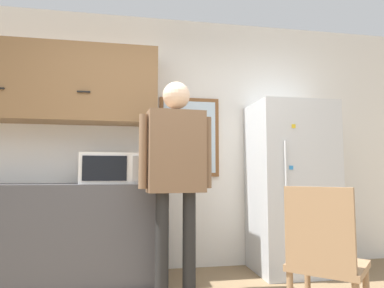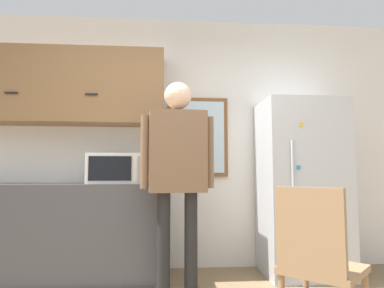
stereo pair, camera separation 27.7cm
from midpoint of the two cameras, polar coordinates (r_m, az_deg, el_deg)
back_wall at (r=3.72m, az=-7.44°, el=0.63°), size 6.00×0.06×2.70m
counter at (r=3.54m, az=-26.46°, el=-13.26°), size 2.14×0.60×0.90m
upper_cabinets at (r=3.72m, az=-25.08°, el=9.18°), size 2.14×0.38×0.76m
microwave at (r=3.32m, az=-15.62°, el=-3.96°), size 0.55×0.39×0.28m
person at (r=2.89m, az=-5.43°, el=-2.83°), size 0.63×0.26×1.78m
refrigerator at (r=3.66m, az=14.12°, el=-6.87°), size 0.79×0.68×1.72m
chair at (r=2.27m, az=17.84°, el=-17.28°), size 0.60×0.60×0.91m
window at (r=3.71m, az=-2.60°, el=1.19°), size 0.65×0.05×0.86m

